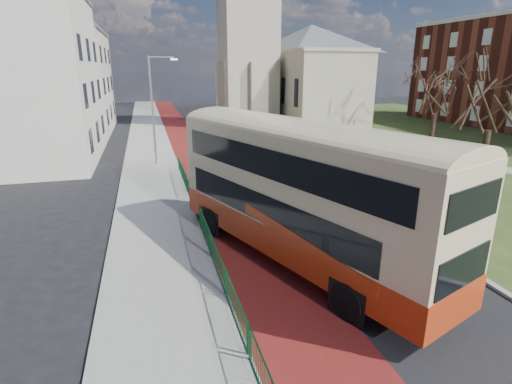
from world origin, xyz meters
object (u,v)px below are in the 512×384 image
object	(u,v)px
bus	(299,187)
winter_tree_near	(496,83)
winter_tree_far	(438,87)
streetlamp	(154,105)
litter_bin	(455,179)

from	to	relation	value
bus	winter_tree_near	xyz separation A→B (m)	(14.97, 6.58, 3.38)
bus	winter_tree_far	world-z (taller)	winter_tree_far
winter_tree_far	streetlamp	bearing A→B (deg)	-177.17
winter_tree_far	winter_tree_near	bearing A→B (deg)	-116.44
streetlamp	bus	size ratio (longest dim) A/B	0.62
litter_bin	streetlamp	bearing A→B (deg)	148.44
winter_tree_near	winter_tree_far	bearing A→B (deg)	63.56
winter_tree_far	litter_bin	world-z (taller)	winter_tree_far
winter_tree_near	litter_bin	world-z (taller)	winter_tree_near
bus	winter_tree_near	size ratio (longest dim) A/B	1.40
streetlamp	bus	distance (m)	18.74
winter_tree_near	streetlamp	bearing A→B (deg)	149.60
litter_bin	bus	bearing A→B (deg)	-152.50
winter_tree_near	litter_bin	bearing A→B (deg)	165.27
litter_bin	winter_tree_far	bearing A→B (deg)	57.46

